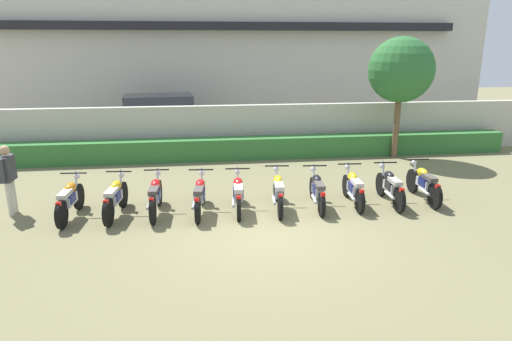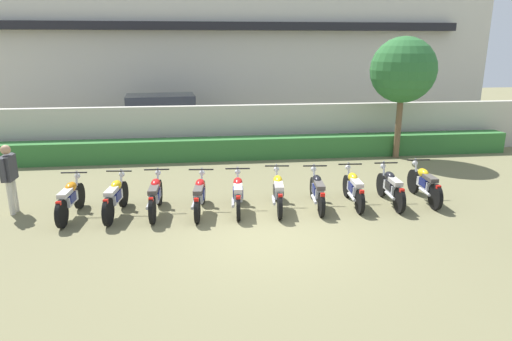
# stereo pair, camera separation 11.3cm
# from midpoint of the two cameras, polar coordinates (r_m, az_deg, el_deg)

# --- Properties ---
(ground) EXTENTS (60.00, 60.00, 0.00)m
(ground) POSITION_cam_midpoint_polar(r_m,az_deg,el_deg) (9.64, 1.72, -8.06)
(ground) COLOR olive
(building) EXTENTS (25.58, 6.50, 8.72)m
(building) POSITION_cam_midpoint_polar(r_m,az_deg,el_deg) (24.41, -4.00, 16.83)
(building) COLOR beige
(building) RESTS_ON ground
(compound_wall) EXTENTS (24.30, 0.30, 1.78)m
(compound_wall) POSITION_cam_midpoint_polar(r_m,az_deg,el_deg) (16.32, -2.13, 5.15)
(compound_wall) COLOR #BCB7A8
(compound_wall) RESTS_ON ground
(hedge_row) EXTENTS (19.44, 0.70, 0.74)m
(hedge_row) POSITION_cam_midpoint_polar(r_m,az_deg,el_deg) (15.74, -1.89, 2.82)
(hedge_row) COLOR #337033
(hedge_row) RESTS_ON ground
(parked_car) EXTENTS (4.65, 2.41, 1.89)m
(parked_car) POSITION_cam_midpoint_polar(r_m,az_deg,el_deg) (18.96, -11.21, 6.49)
(parked_car) COLOR black
(parked_car) RESTS_ON ground
(tree_near_inspector) EXTENTS (2.20, 2.20, 4.13)m
(tree_near_inspector) POSITION_cam_midpoint_polar(r_m,az_deg,el_deg) (16.32, 18.26, 11.91)
(tree_near_inspector) COLOR brown
(tree_near_inspector) RESTS_ON ground
(motorcycle_in_row_0) EXTENTS (0.60, 1.85, 0.97)m
(motorcycle_in_row_0) POSITION_cam_midpoint_polar(r_m,az_deg,el_deg) (11.20, -22.15, -3.32)
(motorcycle_in_row_0) COLOR black
(motorcycle_in_row_0) RESTS_ON ground
(motorcycle_in_row_1) EXTENTS (0.60, 1.85, 0.98)m
(motorcycle_in_row_1) POSITION_cam_midpoint_polar(r_m,az_deg,el_deg) (10.96, -17.04, -3.21)
(motorcycle_in_row_1) COLOR black
(motorcycle_in_row_1) RESTS_ON ground
(motorcycle_in_row_2) EXTENTS (0.60, 1.87, 0.98)m
(motorcycle_in_row_2) POSITION_cam_midpoint_polar(r_m,az_deg,el_deg) (10.85, -12.28, -3.06)
(motorcycle_in_row_2) COLOR black
(motorcycle_in_row_2) RESTS_ON ground
(motorcycle_in_row_3) EXTENTS (0.60, 1.86, 0.95)m
(motorcycle_in_row_3) POSITION_cam_midpoint_polar(r_m,az_deg,el_deg) (10.75, -6.81, -3.07)
(motorcycle_in_row_3) COLOR black
(motorcycle_in_row_3) RESTS_ON ground
(motorcycle_in_row_4) EXTENTS (0.60, 1.79, 0.95)m
(motorcycle_in_row_4) POSITION_cam_midpoint_polar(r_m,az_deg,el_deg) (10.80, -1.99, -2.88)
(motorcycle_in_row_4) COLOR black
(motorcycle_in_row_4) RESTS_ON ground
(motorcycle_in_row_5) EXTENTS (0.60, 1.94, 0.96)m
(motorcycle_in_row_5) POSITION_cam_midpoint_polar(r_m,az_deg,el_deg) (10.94, 3.08, -2.60)
(motorcycle_in_row_5) COLOR black
(motorcycle_in_row_5) RESTS_ON ground
(motorcycle_in_row_6) EXTENTS (0.60, 1.84, 0.94)m
(motorcycle_in_row_6) POSITION_cam_midpoint_polar(r_m,az_deg,el_deg) (11.15, 8.02, -2.45)
(motorcycle_in_row_6) COLOR black
(motorcycle_in_row_6) RESTS_ON ground
(motorcycle_in_row_7) EXTENTS (0.60, 1.81, 0.95)m
(motorcycle_in_row_7) POSITION_cam_midpoint_polar(r_m,az_deg,el_deg) (11.46, 12.48, -2.15)
(motorcycle_in_row_7) COLOR black
(motorcycle_in_row_7) RESTS_ON ground
(motorcycle_in_row_8) EXTENTS (0.60, 1.85, 0.96)m
(motorcycle_in_row_8) POSITION_cam_midpoint_polar(r_m,az_deg,el_deg) (11.75, 16.89, -1.98)
(motorcycle_in_row_8) COLOR black
(motorcycle_in_row_8) RESTS_ON ground
(motorcycle_in_row_9) EXTENTS (0.60, 1.92, 0.98)m
(motorcycle_in_row_9) POSITION_cam_midpoint_polar(r_m,az_deg,el_deg) (12.26, 20.73, -1.55)
(motorcycle_in_row_9) COLOR black
(motorcycle_in_row_9) RESTS_ON ground
(inspector_person) EXTENTS (0.22, 0.67, 1.66)m
(inspector_person) POSITION_cam_midpoint_polar(r_m,az_deg,el_deg) (11.93, -28.47, -0.33)
(inspector_person) COLOR beige
(inspector_person) RESTS_ON ground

